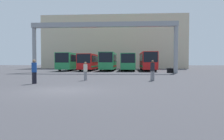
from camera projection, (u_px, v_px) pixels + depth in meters
ground_plane at (62, 90)px, 12.10m from camera, size 200.00×200.00×0.00m
building_backdrop at (115, 44)px, 58.53m from camera, size 35.81×12.00×13.13m
overhead_gantry at (103, 32)px, 31.99m from camera, size 21.56×0.80×7.42m
bus_slot_0 at (70, 61)px, 40.91m from camera, size 2.53×10.34×3.19m
bus_slot_1 at (89, 61)px, 40.84m from camera, size 2.46×10.72×3.00m
bus_slot_2 at (108, 60)px, 40.31m from camera, size 2.48×10.21×3.26m
bus_slot_3 at (128, 61)px, 40.44m from camera, size 2.47×11.00×3.06m
bus_slot_4 at (148, 60)px, 39.74m from camera, size 2.51×10.14×3.32m
pedestrian_near_right at (34, 71)px, 15.76m from camera, size 0.37×0.37×1.76m
pedestrian_near_center at (153, 70)px, 18.46m from camera, size 0.36×0.36×1.74m
pedestrian_near_left at (85, 71)px, 18.68m from camera, size 0.33×0.33×1.60m
tire_stack at (170, 70)px, 32.06m from camera, size 1.04×1.04×0.72m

